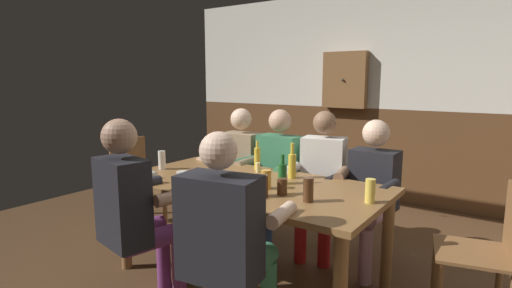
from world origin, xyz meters
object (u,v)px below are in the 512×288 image
at_px(table_candle, 258,168).
at_px(wall_dart_cabinet, 345,80).
at_px(person_3, 370,187).
at_px(chair_empty_near_left, 134,177).
at_px(person_4, 133,206).
at_px(plate_0, 232,185).
at_px(person_5, 227,234).
at_px(pint_glass_3, 162,160).
at_px(dining_table, 249,194).
at_px(pint_glass_0, 216,186).
at_px(pint_glass_4, 266,179).
at_px(pint_glass_2, 308,190).
at_px(pint_glass_6, 370,191).
at_px(condiment_caddy, 146,175).
at_px(pint_glass_5, 282,187).
at_px(bottle_1, 292,165).
at_px(person_0, 237,165).
at_px(chair_empty_near_right, 489,251).
at_px(person_2, 321,177).
at_px(person_1, 275,170).
at_px(pint_glass_7, 237,189).
at_px(pint_glass_1, 262,186).
at_px(bottle_2, 282,173).
at_px(pint_glass_8, 183,180).
at_px(bottle_0, 257,158).

distance_m(table_candle, wall_dart_cabinet, 2.33).
distance_m(person_3, chair_empty_near_left, 2.43).
relative_size(person_4, plate_0, 5.03).
relative_size(person_5, pint_glass_3, 7.94).
distance_m(dining_table, person_5, 0.82).
height_order(person_5, pint_glass_0, person_5).
bearing_deg(pint_glass_4, pint_glass_2, -14.99).
bearing_deg(pint_glass_6, condiment_caddy, -166.89).
relative_size(pint_glass_3, pint_glass_5, 1.45).
bearing_deg(dining_table, person_3, 47.37).
bearing_deg(wall_dart_cabinet, pint_glass_5, -75.54).
height_order(condiment_caddy, bottle_1, bottle_1).
height_order(plate_0, pint_glass_4, pint_glass_4).
distance_m(bottle_1, pint_glass_2, 0.60).
bearing_deg(table_candle, person_0, 141.50).
xyz_separation_m(chair_empty_near_right, condiment_caddy, (-2.24, -0.71, 0.30)).
xyz_separation_m(person_4, table_candle, (0.26, 1.03, 0.10)).
bearing_deg(plate_0, person_2, 72.46).
xyz_separation_m(person_1, pint_glass_0, (0.22, -1.08, 0.13)).
height_order(person_3, pint_glass_7, person_3).
distance_m(plate_0, pint_glass_6, 0.95).
xyz_separation_m(dining_table, bottle_1, (0.20, 0.30, 0.19)).
bearing_deg(chair_empty_near_right, pint_glass_3, 86.78).
bearing_deg(chair_empty_near_left, pint_glass_7, 80.67).
xyz_separation_m(person_1, pint_glass_1, (0.50, -0.96, 0.15)).
bearing_deg(person_5, person_4, 171.16).
bearing_deg(person_0, person_3, 175.32).
height_order(table_candle, pint_glass_4, pint_glass_4).
bearing_deg(pint_glass_6, bottle_2, 173.25).
bearing_deg(person_4, pint_glass_0, 56.82).
height_order(chair_empty_near_left, pint_glass_5, chair_empty_near_left).
distance_m(bottle_1, pint_glass_8, 0.84).
bearing_deg(bottle_1, condiment_caddy, -144.67).
relative_size(pint_glass_0, pint_glass_6, 0.70).
height_order(chair_empty_near_left, pint_glass_8, chair_empty_near_left).
height_order(person_1, pint_glass_2, person_1).
bearing_deg(bottle_0, bottle_1, -12.41).
xyz_separation_m(chair_empty_near_right, wall_dart_cabinet, (-1.84, 2.16, 1.01)).
bearing_deg(person_0, bottle_2, 140.64).
bearing_deg(pint_glass_3, pint_glass_7, -16.77).
relative_size(dining_table, bottle_2, 9.12).
bearing_deg(chair_empty_near_right, pint_glass_6, 104.57).
relative_size(person_1, person_5, 0.99).
relative_size(person_5, bottle_1, 4.59).
bearing_deg(pint_glass_6, bottle_1, 158.89).
relative_size(chair_empty_near_left, condiment_caddy, 6.29).
bearing_deg(dining_table, person_0, 132.18).
height_order(person_1, chair_empty_near_left, person_1).
xyz_separation_m(chair_empty_near_left, pint_glass_0, (1.72, -0.69, 0.33)).
relative_size(table_candle, pint_glass_4, 0.61).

